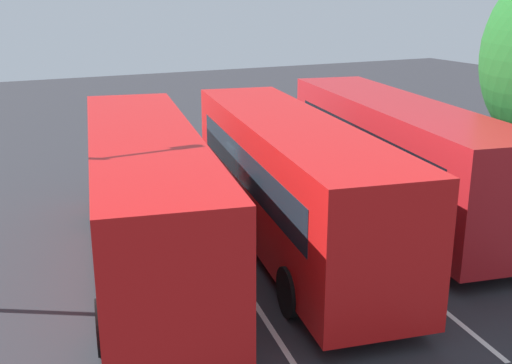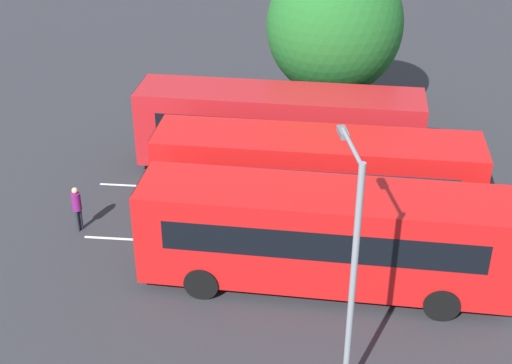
{
  "view_description": "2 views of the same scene",
  "coord_description": "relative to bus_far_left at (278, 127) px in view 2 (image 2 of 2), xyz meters",
  "views": [
    {
      "loc": [
        -14.26,
        7.54,
        6.44
      ],
      "look_at": [
        0.8,
        0.37,
        1.34
      ],
      "focal_mm": 43.89,
      "sensor_mm": 36.0,
      "label": 1
    },
    {
      "loc": [
        2.31,
        22.05,
        13.92
      ],
      "look_at": [
        1.34,
        0.79,
        2.02
      ],
      "focal_mm": 50.65,
      "sensor_mm": 36.0,
      "label": 2
    }
  ],
  "objects": [
    {
      "name": "bus_far_left",
      "position": [
        0.0,
        0.0,
        0.0
      ],
      "size": [
        11.45,
        4.42,
        3.36
      ],
      "rotation": [
        0.0,
        0.0,
        -0.18
      ],
      "color": "#AD191E",
      "rests_on": "ground"
    },
    {
      "name": "ground_plane",
      "position": [
        -0.24,
        3.94,
        -1.86
      ],
      "size": [
        71.36,
        71.36,
        0.0
      ],
      "primitive_type": "plane",
      "color": "#2B2B30"
    },
    {
      "name": "pedestrian",
      "position": [
        7.31,
        4.29,
        -0.85
      ],
      "size": [
        0.45,
        0.45,
        1.71
      ],
      "rotation": [
        0.0,
        0.0,
        2.51
      ],
      "color": "#232833",
      "rests_on": "ground"
    },
    {
      "name": "lane_stripe_outer_left",
      "position": [
        -0.24,
        2.06,
        -1.85
      ],
      "size": [
        14.66,
        2.24,
        0.01
      ],
      "primitive_type": "cube",
      "rotation": [
        0.0,
        0.0,
        -0.14
      ],
      "color": "silver",
      "rests_on": "ground"
    },
    {
      "name": "bus_center_left",
      "position": [
        -0.98,
        4.11,
        0.0
      ],
      "size": [
        11.45,
        4.32,
        3.36
      ],
      "rotation": [
        0.0,
        0.0,
        -0.17
      ],
      "color": "red",
      "rests_on": "ground"
    },
    {
      "name": "depot_tree",
      "position": [
        -2.7,
        -4.2,
        2.8
      ],
      "size": [
        5.9,
        5.31,
        7.76
      ],
      "color": "#4C3823",
      "rests_on": "ground"
    },
    {
      "name": "lane_stripe_inner_left",
      "position": [
        -0.24,
        5.82,
        -1.85
      ],
      "size": [
        14.66,
        2.24,
        0.01
      ],
      "primitive_type": "cube",
      "rotation": [
        0.0,
        0.0,
        -0.14
      ],
      "color": "silver",
      "rests_on": "ground"
    },
    {
      "name": "street_lamp",
      "position": [
        -0.8,
        12.31,
        2.09
      ],
      "size": [
        0.32,
        2.27,
        6.81
      ],
      "rotation": [
        0.0,
        0.0,
        -1.5
      ],
      "color": "gray",
      "rests_on": "ground"
    },
    {
      "name": "bus_center_right",
      "position": [
        -0.77,
        7.82,
        0.0
      ],
      "size": [
        11.45,
        4.47,
        3.36
      ],
      "rotation": [
        0.0,
        0.0,
        -0.19
      ],
      "color": "red",
      "rests_on": "ground"
    }
  ]
}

